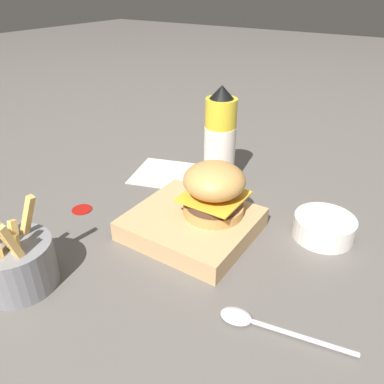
% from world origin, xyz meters
% --- Properties ---
extents(ground_plane, '(6.00, 6.00, 0.00)m').
position_xyz_m(ground_plane, '(0.00, 0.00, 0.00)').
color(ground_plane, '#5B5651').
extents(serving_board, '(0.22, 0.20, 0.04)m').
position_xyz_m(serving_board, '(-0.04, -0.02, 0.02)').
color(serving_board, tan).
rests_on(serving_board, ground_plane).
extents(burger, '(0.11, 0.11, 0.10)m').
position_xyz_m(burger, '(-0.01, 0.01, 0.09)').
color(burger, tan).
rests_on(burger, serving_board).
extents(ketchup_bottle, '(0.07, 0.07, 0.23)m').
position_xyz_m(ketchup_bottle, '(-0.09, 0.18, 0.10)').
color(ketchup_bottle, yellow).
rests_on(ketchup_bottle, ground_plane).
extents(fries_basket, '(0.11, 0.11, 0.14)m').
position_xyz_m(fries_basket, '(-0.19, -0.28, 0.04)').
color(fries_basket, slate).
rests_on(fries_basket, ground_plane).
extents(side_bowl, '(0.11, 0.11, 0.04)m').
position_xyz_m(side_bowl, '(0.17, 0.11, 0.02)').
color(side_bowl, silver).
rests_on(side_bowl, ground_plane).
extents(spoon, '(0.18, 0.05, 0.01)m').
position_xyz_m(spoon, '(0.15, -0.15, 0.01)').
color(spoon, silver).
rests_on(spoon, ground_plane).
extents(ketchup_puddle, '(0.04, 0.04, 0.00)m').
position_xyz_m(ketchup_puddle, '(-0.27, -0.08, 0.00)').
color(ketchup_puddle, '#9E140F').
rests_on(ketchup_puddle, ground_plane).
extents(parchment_square, '(0.18, 0.18, 0.00)m').
position_xyz_m(parchment_square, '(-0.23, 0.15, 0.00)').
color(parchment_square, beige).
rests_on(parchment_square, ground_plane).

